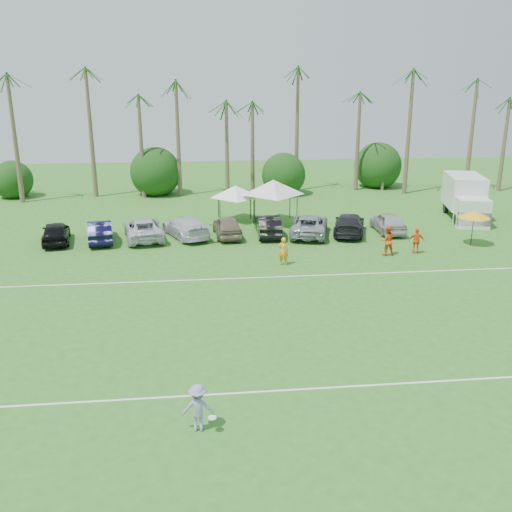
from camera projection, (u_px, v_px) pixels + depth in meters
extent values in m
plane|color=#2F6B20|center=(277.00, 424.00, 18.48)|extent=(120.00, 120.00, 0.00)
cube|color=white|center=(269.00, 391.00, 20.37)|extent=(80.00, 0.10, 0.01)
cube|color=white|center=(241.00, 278.00, 31.74)|extent=(80.00, 0.10, 0.01)
cone|color=brown|center=(30.00, 149.00, 51.35)|extent=(0.44, 0.44, 9.00)
cone|color=brown|center=(87.00, 142.00, 51.72)|extent=(0.44, 0.44, 10.00)
cone|color=brown|center=(131.00, 136.00, 51.99)|extent=(0.44, 0.44, 11.00)
cone|color=brown|center=(176.00, 152.00, 52.86)|extent=(0.44, 0.44, 8.00)
cone|color=brown|center=(219.00, 146.00, 53.12)|extent=(0.44, 0.44, 9.00)
cone|color=brown|center=(261.00, 140.00, 53.39)|extent=(0.44, 0.44, 10.00)
cone|color=brown|center=(304.00, 134.00, 53.66)|extent=(0.44, 0.44, 11.00)
cone|color=brown|center=(355.00, 150.00, 54.63)|extent=(0.44, 0.44, 8.00)
cone|color=brown|center=(405.00, 144.00, 55.00)|extent=(0.44, 0.44, 9.00)
cone|color=brown|center=(455.00, 138.00, 55.37)|extent=(0.44, 0.44, 10.00)
cone|color=brown|center=(495.00, 132.00, 55.64)|extent=(0.44, 0.44, 11.00)
cylinder|color=brown|center=(16.00, 189.00, 53.24)|extent=(0.30, 0.30, 1.40)
sphere|color=#113A10|center=(15.00, 177.00, 52.91)|extent=(4.00, 4.00, 4.00)
cylinder|color=brown|center=(157.00, 186.00, 54.59)|extent=(0.30, 0.30, 1.40)
sphere|color=#113A10|center=(156.00, 174.00, 54.26)|extent=(4.00, 4.00, 4.00)
cylinder|color=brown|center=(280.00, 183.00, 55.85)|extent=(0.30, 0.30, 1.40)
sphere|color=#113A10|center=(281.00, 172.00, 55.51)|extent=(4.00, 4.00, 4.00)
cylinder|color=brown|center=(379.00, 181.00, 56.89)|extent=(0.30, 0.30, 1.40)
sphere|color=#113A10|center=(380.00, 170.00, 56.56)|extent=(4.00, 4.00, 4.00)
imported|color=orange|center=(283.00, 251.00, 33.78)|extent=(0.71, 0.56, 1.70)
imported|color=#E75119|center=(387.00, 241.00, 35.58)|extent=(0.98, 0.79, 1.89)
imported|color=#F65D1B|center=(417.00, 241.00, 35.93)|extent=(1.05, 0.66, 1.66)
cube|color=silver|center=(464.00, 191.00, 45.04)|extent=(3.51, 5.09, 2.52)
cube|color=silver|center=(472.00, 213.00, 42.29)|extent=(2.67, 2.30, 2.12)
cube|color=black|center=(474.00, 219.00, 41.66)|extent=(2.33, 0.82, 1.01)
cube|color=#E5590C|center=(480.00, 197.00, 45.03)|extent=(0.39, 1.58, 0.91)
cylinder|color=black|center=(457.00, 220.00, 42.78)|extent=(0.50, 0.95, 0.91)
cylinder|color=black|center=(485.00, 220.00, 42.55)|extent=(0.50, 0.95, 0.91)
cylinder|color=black|center=(446.00, 207.00, 46.78)|extent=(0.50, 0.95, 0.91)
cylinder|color=black|center=(471.00, 208.00, 46.55)|extent=(0.50, 0.95, 0.91)
cylinder|color=black|center=(220.00, 213.00, 42.78)|extent=(0.06, 0.06, 1.84)
cylinder|color=black|center=(254.00, 212.00, 43.05)|extent=(0.06, 0.06, 1.84)
cylinder|color=black|center=(218.00, 206.00, 45.20)|extent=(0.06, 0.06, 1.84)
cylinder|color=black|center=(250.00, 205.00, 45.47)|extent=(0.06, 0.06, 1.84)
pyramid|color=white|center=(235.00, 186.00, 43.57)|extent=(3.96, 3.96, 0.92)
cylinder|color=black|center=(255.00, 214.00, 41.69)|extent=(0.06, 0.06, 2.22)
cylinder|color=black|center=(297.00, 213.00, 42.01)|extent=(0.06, 0.06, 2.22)
cylinder|color=black|center=(251.00, 205.00, 44.65)|extent=(0.06, 0.06, 2.22)
cylinder|color=black|center=(290.00, 204.00, 44.98)|extent=(0.06, 0.06, 2.22)
pyramid|color=silver|center=(273.00, 180.00, 42.66)|extent=(4.79, 4.79, 1.11)
cylinder|color=black|center=(472.00, 230.00, 37.62)|extent=(0.05, 0.05, 2.13)
cone|color=gold|center=(474.00, 214.00, 37.30)|extent=(2.13, 2.13, 0.48)
imported|color=#8D88C1|center=(198.00, 408.00, 17.93)|extent=(1.07, 0.67, 1.59)
cylinder|color=white|center=(212.00, 418.00, 17.85)|extent=(0.27, 0.27, 0.03)
imported|color=black|center=(56.00, 232.00, 38.25)|extent=(2.38, 4.52, 1.47)
imported|color=black|center=(100.00, 231.00, 38.57)|extent=(2.27, 4.64, 1.47)
imported|color=silver|center=(143.00, 229.00, 39.21)|extent=(3.28, 5.61, 1.47)
imported|color=silver|center=(186.00, 227.00, 39.67)|extent=(3.82, 5.45, 1.47)
imported|color=#7F6E5A|center=(227.00, 226.00, 39.77)|extent=(2.05, 4.42, 1.47)
imported|color=black|center=(268.00, 225.00, 40.07)|extent=(1.73, 4.51, 1.47)
imported|color=#959BA1|center=(309.00, 225.00, 40.13)|extent=(3.69, 5.72, 1.47)
imported|color=black|center=(349.00, 224.00, 40.45)|extent=(3.47, 5.43, 1.47)
imported|color=#BABABA|center=(388.00, 222.00, 40.90)|extent=(1.81, 4.33, 1.47)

